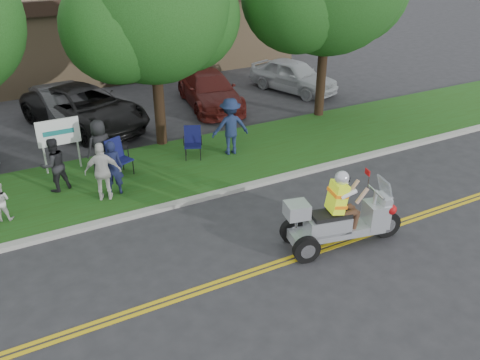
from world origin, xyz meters
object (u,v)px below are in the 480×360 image
spectator_adult_left (112,168)px  parked_car_far_right (293,76)px  lawn_chair_a (193,140)px  parked_car_left (63,106)px  trike_scooter (339,220)px  parked_car_mid (85,108)px  spectator_adult_right (103,172)px  parked_car_right (210,90)px  lawn_chair_b (117,155)px  spectator_adult_mid (54,165)px

spectator_adult_left → parked_car_far_right: size_ratio=0.38×
lawn_chair_a → parked_car_far_right: size_ratio=0.24×
parked_car_left → parked_car_far_right: parked_car_far_right is taller
trike_scooter → parked_car_far_right: size_ratio=0.71×
trike_scooter → spectator_adult_left: trike_scooter is taller
spectator_adult_left → parked_car_mid: (0.57, 5.82, -0.14)m
spectator_adult_right → parked_car_right: bearing=-116.2°
lawn_chair_b → parked_car_right: (5.26, 4.71, -0.03)m
lawn_chair_b → parked_car_mid: 4.68m
parked_car_left → parked_car_mid: bearing=-56.5°
spectator_adult_mid → parked_car_mid: bearing=-128.5°
parked_car_right → spectator_adult_mid: bearing=-136.0°
spectator_adult_right → parked_car_far_right: spectator_adult_right is taller
spectator_adult_mid → spectator_adult_left: bearing=128.3°
parked_car_right → parked_car_far_right: 4.23m
parked_car_right → parked_car_far_right: bearing=11.0°
parked_car_far_right → lawn_chair_a: bearing=-163.6°
lawn_chair_a → spectator_adult_mid: size_ratio=0.65×
parked_car_mid → parked_car_far_right: parked_car_mid is taller
parked_car_left → parked_car_far_right: 10.02m
lawn_chair_b → spectator_adult_right: spectator_adult_right is taller
spectator_adult_right → lawn_chair_b: bearing=-100.9°
lawn_chair_a → spectator_adult_mid: spectator_adult_mid is taller
parked_car_left → parked_car_right: 5.82m
spectator_adult_left → parked_car_right: size_ratio=0.33×
parked_car_right → lawn_chair_a: bearing=-111.6°
lawn_chair_b → parked_car_far_right: parked_car_far_right is taller
spectator_adult_left → spectator_adult_mid: size_ratio=1.01×
trike_scooter → parked_car_far_right: trike_scooter is taller
lawn_chair_b → spectator_adult_left: 1.25m
lawn_chair_b → parked_car_left: (-0.51, 5.46, -0.03)m
spectator_adult_right → parked_car_right: size_ratio=0.35×
spectator_adult_mid → parked_car_left: size_ratio=0.37×
lawn_chair_a → spectator_adult_left: size_ratio=0.64×
lawn_chair_b → spectator_adult_left: spectator_adult_left is taller
trike_scooter → spectator_adult_mid: (-5.38, 5.86, 0.20)m
lawn_chair_b → parked_car_far_right: 10.65m
lawn_chair_a → parked_car_right: (2.77, 4.60, 0.02)m
spectator_adult_right → lawn_chair_a: bearing=-137.3°
spectator_adult_mid → spectator_adult_right: spectator_adult_right is taller
spectator_adult_right → parked_car_right: (6.02, 6.05, -0.24)m
spectator_adult_mid → parked_car_far_right: (11.32, 5.01, -0.17)m
parked_car_mid → parked_car_right: 5.14m
spectator_adult_right → parked_car_left: (0.25, 6.80, -0.23)m
lawn_chair_a → parked_car_right: bearing=82.8°
parked_car_left → parked_car_right: size_ratio=0.89×
trike_scooter → spectator_adult_right: 6.38m
lawn_chair_a → lawn_chair_b: lawn_chair_b is taller
trike_scooter → parked_car_mid: bearing=119.7°
spectator_adult_mid → parked_car_mid: (1.95, 4.85, -0.13)m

